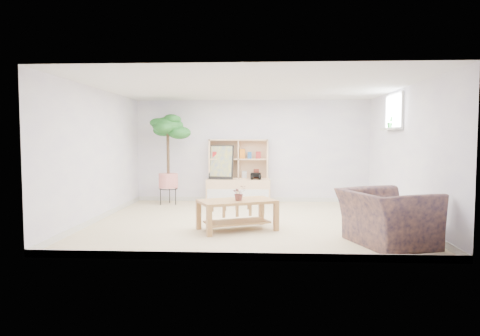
{
  "coord_description": "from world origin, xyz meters",
  "views": [
    {
      "loc": [
        0.23,
        -7.65,
        1.49
      ],
      "look_at": [
        -0.19,
        0.57,
        0.93
      ],
      "focal_mm": 32.0,
      "sensor_mm": 36.0,
      "label": 1
    }
  ],
  "objects_px": {
    "storage_unit": "(238,171)",
    "coffee_table": "(237,215)",
    "armchair": "(387,214)",
    "floor_tree": "(168,159)"
  },
  "relations": [
    {
      "from": "coffee_table",
      "to": "floor_tree",
      "type": "xyz_separation_m",
      "value": [
        -1.72,
        2.65,
        0.78
      ]
    },
    {
      "from": "storage_unit",
      "to": "coffee_table",
      "type": "height_order",
      "value": "storage_unit"
    },
    {
      "from": "armchair",
      "to": "floor_tree",
      "type": "bearing_deg",
      "value": 28.21
    },
    {
      "from": "floor_tree",
      "to": "armchair",
      "type": "bearing_deg",
      "value": -42.21
    },
    {
      "from": "coffee_table",
      "to": "armchair",
      "type": "height_order",
      "value": "armchair"
    },
    {
      "from": "storage_unit",
      "to": "coffee_table",
      "type": "distance_m",
      "value": 3.03
    },
    {
      "from": "storage_unit",
      "to": "armchair",
      "type": "distance_m",
      "value": 4.49
    },
    {
      "from": "storage_unit",
      "to": "armchair",
      "type": "bearing_deg",
      "value": -59.15
    },
    {
      "from": "coffee_table",
      "to": "armchair",
      "type": "bearing_deg",
      "value": -46.25
    },
    {
      "from": "storage_unit",
      "to": "coffee_table",
      "type": "bearing_deg",
      "value": -87.28
    }
  ]
}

